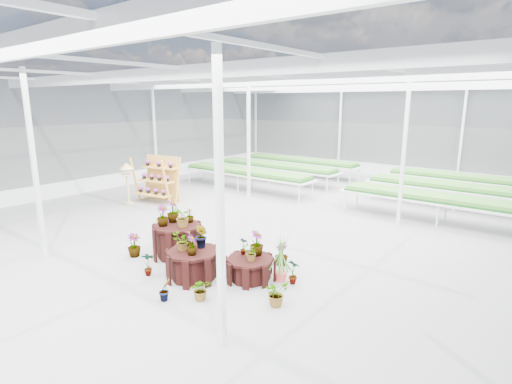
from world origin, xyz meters
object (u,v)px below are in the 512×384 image
Objects in this scene: plinth_low at (250,269)px; shelf_rack at (156,179)px; plinth_mid at (194,264)px; bird_table at (127,184)px; plinth_tall at (178,241)px.

plinth_low is 0.61× the size of shelf_rack.
plinth_low is 7.78m from shelf_rack.
plinth_low is at bearing 34.99° from plinth_mid.
plinth_tall is at bearing -45.40° from bird_table.
shelf_rack is at bearing 38.84° from bird_table.
plinth_tall is 5.88m from shelf_rack.
plinth_tall is at bearing 153.43° from plinth_mid.
plinth_low is at bearing -38.49° from bird_table.
shelf_rack reaches higher than plinth_mid.
bird_table is (-5.41, 2.30, 0.38)m from plinth_tall.
bird_table is (-0.51, -0.93, -0.08)m from shelf_rack.
plinth_tall is 1.13× the size of plinth_low.
plinth_mid is 1.22m from plinth_low.
bird_table is at bearing -127.75° from shelf_rack.
plinth_tall is 0.76× the size of bird_table.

